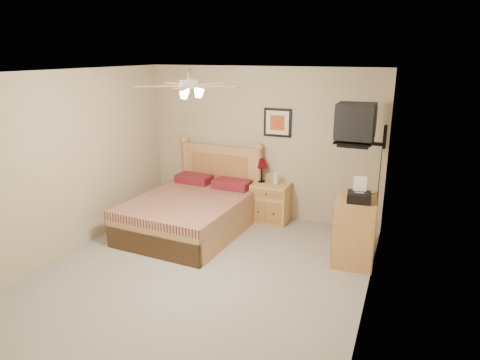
# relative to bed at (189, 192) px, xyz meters

# --- Properties ---
(floor) EXTENTS (4.50, 4.50, 0.00)m
(floor) POSITION_rel_bed_xyz_m (0.78, -1.12, -0.66)
(floor) COLOR gray
(floor) RESTS_ON ground
(ceiling) EXTENTS (4.00, 4.50, 0.04)m
(ceiling) POSITION_rel_bed_xyz_m (0.78, -1.12, 1.84)
(ceiling) COLOR white
(ceiling) RESTS_ON ground
(wall_back) EXTENTS (4.00, 0.04, 2.50)m
(wall_back) POSITION_rel_bed_xyz_m (0.78, 1.13, 0.59)
(wall_back) COLOR tan
(wall_back) RESTS_ON ground
(wall_front) EXTENTS (4.00, 0.04, 2.50)m
(wall_front) POSITION_rel_bed_xyz_m (0.78, -3.37, 0.59)
(wall_front) COLOR tan
(wall_front) RESTS_ON ground
(wall_left) EXTENTS (0.04, 4.50, 2.50)m
(wall_left) POSITION_rel_bed_xyz_m (-1.22, -1.12, 0.59)
(wall_left) COLOR tan
(wall_left) RESTS_ON ground
(wall_right) EXTENTS (0.04, 4.50, 2.50)m
(wall_right) POSITION_rel_bed_xyz_m (2.78, -1.12, 0.59)
(wall_right) COLOR tan
(wall_right) RESTS_ON ground
(bed) EXTENTS (1.67, 2.12, 1.31)m
(bed) POSITION_rel_bed_xyz_m (0.00, 0.00, 0.00)
(bed) COLOR tan
(bed) RESTS_ON ground
(nightstand) EXTENTS (0.60, 0.45, 0.64)m
(nightstand) POSITION_rel_bed_xyz_m (1.03, 0.88, -0.33)
(nightstand) COLOR #C08E42
(nightstand) RESTS_ON ground
(table_lamp) EXTENTS (0.21, 0.21, 0.39)m
(table_lamp) POSITION_rel_bed_xyz_m (0.84, 0.96, 0.18)
(table_lamp) COLOR #52040B
(table_lamp) RESTS_ON nightstand
(lotion_bottle) EXTENTS (0.10, 0.10, 0.25)m
(lotion_bottle) POSITION_rel_bed_xyz_m (1.11, 0.90, 0.11)
(lotion_bottle) COLOR silver
(lotion_bottle) RESTS_ON nightstand
(framed_picture) EXTENTS (0.46, 0.04, 0.46)m
(framed_picture) POSITION_rel_bed_xyz_m (1.05, 1.11, 0.96)
(framed_picture) COLOR black
(framed_picture) RESTS_ON wall_back
(dresser) EXTENTS (0.57, 0.78, 0.89)m
(dresser) POSITION_rel_bed_xyz_m (2.51, -0.02, -0.21)
(dresser) COLOR #AD7C43
(dresser) RESTS_ON ground
(fax_machine) EXTENTS (0.32, 0.34, 0.31)m
(fax_machine) POSITION_rel_bed_xyz_m (2.54, -0.16, 0.38)
(fax_machine) COLOR black
(fax_machine) RESTS_ON dresser
(magazine_lower) EXTENTS (0.18, 0.25, 0.02)m
(magazine_lower) POSITION_rel_bed_xyz_m (2.46, 0.22, 0.24)
(magazine_lower) COLOR #C1B798
(magazine_lower) RESTS_ON dresser
(magazine_upper) EXTENTS (0.28, 0.32, 0.02)m
(magazine_upper) POSITION_rel_bed_xyz_m (2.48, 0.22, 0.26)
(magazine_upper) COLOR gray
(magazine_upper) RESTS_ON magazine_lower
(wall_tv) EXTENTS (0.56, 0.46, 0.58)m
(wall_tv) POSITION_rel_bed_xyz_m (2.53, 0.22, 1.15)
(wall_tv) COLOR black
(wall_tv) RESTS_ON wall_right
(ceiling_fan) EXTENTS (1.14, 1.14, 0.28)m
(ceiling_fan) POSITION_rel_bed_xyz_m (0.78, -1.32, 1.70)
(ceiling_fan) COLOR white
(ceiling_fan) RESTS_ON ceiling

